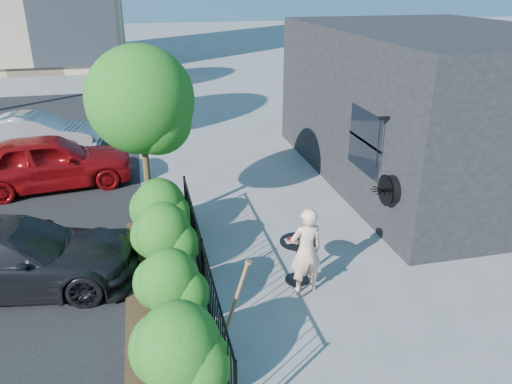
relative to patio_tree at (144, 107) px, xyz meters
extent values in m
plane|color=gray|center=(2.24, -2.76, -2.76)|extent=(120.00, 120.00, 0.00)
cube|color=black|center=(7.74, 1.74, -0.76)|extent=(6.00, 9.00, 4.00)
cube|color=black|center=(4.75, -0.36, -0.96)|extent=(0.04, 1.60, 1.40)
cube|color=black|center=(4.75, -0.36, -0.96)|extent=(0.05, 1.70, 0.06)
cylinder|color=black|center=(4.66, -1.86, -1.51)|extent=(0.18, 0.60, 0.60)
cylinder|color=black|center=(4.56, -1.86, -1.51)|extent=(0.03, 0.64, 0.64)
cube|color=black|center=(4.64, -1.36, -0.16)|extent=(0.25, 0.06, 0.06)
cylinder|color=black|center=(4.56, -1.36, -0.71)|extent=(0.02, 0.02, 1.05)
cylinder|color=black|center=(0.74, -2.76, -2.21)|extent=(0.05, 0.05, 1.10)
cylinder|color=black|center=(0.74, 0.24, -2.21)|extent=(0.05, 0.05, 1.10)
cube|color=black|center=(0.74, -2.76, -1.70)|extent=(0.03, 6.00, 0.03)
cube|color=black|center=(0.74, -2.76, -2.66)|extent=(0.03, 6.00, 0.03)
cylinder|color=black|center=(0.74, -5.46, -2.21)|extent=(0.02, 0.02, 1.04)
cylinder|color=black|center=(0.74, -5.26, -2.21)|extent=(0.02, 0.02, 1.04)
cylinder|color=black|center=(0.74, -5.06, -2.21)|extent=(0.02, 0.02, 1.04)
cylinder|color=black|center=(0.74, -4.86, -2.21)|extent=(0.02, 0.02, 1.04)
cylinder|color=black|center=(0.74, -4.66, -2.21)|extent=(0.02, 0.02, 1.04)
cylinder|color=black|center=(0.74, -4.46, -2.21)|extent=(0.02, 0.02, 1.04)
cylinder|color=black|center=(0.74, -4.26, -2.21)|extent=(0.02, 0.02, 1.04)
cylinder|color=black|center=(0.74, -4.06, -2.21)|extent=(0.02, 0.02, 1.04)
cylinder|color=black|center=(0.74, -3.86, -2.21)|extent=(0.02, 0.02, 1.04)
cylinder|color=black|center=(0.74, -3.66, -2.21)|extent=(0.02, 0.02, 1.04)
cylinder|color=black|center=(0.74, -3.46, -2.21)|extent=(0.02, 0.02, 1.04)
cylinder|color=black|center=(0.74, -3.26, -2.21)|extent=(0.02, 0.02, 1.04)
cylinder|color=black|center=(0.74, -3.06, -2.21)|extent=(0.02, 0.02, 1.04)
cylinder|color=black|center=(0.74, -2.86, -2.21)|extent=(0.02, 0.02, 1.04)
cylinder|color=black|center=(0.74, -2.66, -2.21)|extent=(0.02, 0.02, 1.04)
cylinder|color=black|center=(0.74, -2.46, -2.21)|extent=(0.02, 0.02, 1.04)
cylinder|color=black|center=(0.74, -2.26, -2.21)|extent=(0.02, 0.02, 1.04)
cylinder|color=black|center=(0.74, -2.06, -2.21)|extent=(0.02, 0.02, 1.04)
cylinder|color=black|center=(0.74, -1.86, -2.21)|extent=(0.02, 0.02, 1.04)
cylinder|color=black|center=(0.74, -1.66, -2.21)|extent=(0.02, 0.02, 1.04)
cylinder|color=black|center=(0.74, -1.46, -2.21)|extent=(0.02, 0.02, 1.04)
cylinder|color=black|center=(0.74, -1.26, -2.21)|extent=(0.02, 0.02, 1.04)
cylinder|color=black|center=(0.74, -1.06, -2.21)|extent=(0.02, 0.02, 1.04)
cylinder|color=black|center=(0.74, -0.86, -2.21)|extent=(0.02, 0.02, 1.04)
cylinder|color=black|center=(0.74, -0.66, -2.21)|extent=(0.02, 0.02, 1.04)
cylinder|color=black|center=(0.74, -0.46, -2.21)|extent=(0.02, 0.02, 1.04)
cylinder|color=black|center=(0.74, -0.26, -2.21)|extent=(0.02, 0.02, 1.04)
cylinder|color=black|center=(0.74, -0.06, -2.21)|extent=(0.02, 0.02, 1.04)
cylinder|color=black|center=(0.74, 0.14, -2.21)|extent=(0.02, 0.02, 1.04)
cube|color=#382616|center=(0.04, -2.76, -2.72)|extent=(1.30, 6.00, 0.08)
ellipsoid|color=#1A5413|center=(0.14, -4.96, -2.06)|extent=(1.10, 1.10, 1.24)
ellipsoid|color=#1A5413|center=(0.14, -3.36, -2.06)|extent=(1.10, 1.10, 1.24)
ellipsoid|color=#1A5413|center=(0.14, -1.86, -2.06)|extent=(1.10, 1.10, 1.24)
ellipsoid|color=#1A5413|center=(0.14, -0.46, -2.06)|extent=(1.10, 1.10, 1.24)
cylinder|color=#3F2B19|center=(-0.06, 0.04, -1.56)|extent=(0.14, 0.14, 2.40)
sphere|color=#1A5413|center=(-0.06, 0.04, 0.08)|extent=(2.20, 2.20, 2.20)
sphere|color=#1A5413|center=(0.24, -0.16, -0.25)|extent=(1.43, 1.43, 1.43)
cylinder|color=black|center=(2.47, -2.73, -1.94)|extent=(0.67, 0.67, 0.03)
cylinder|color=black|center=(2.47, -2.73, -2.35)|extent=(0.07, 0.07, 0.80)
cylinder|color=black|center=(2.47, -2.73, -2.75)|extent=(0.44, 0.44, 0.03)
cube|color=white|center=(2.32, -2.71, -1.92)|extent=(0.17, 0.17, 0.01)
cube|color=white|center=(2.61, -2.76, -1.92)|extent=(0.17, 0.17, 0.01)
torus|color=#440B1A|center=(2.32, -2.71, -1.90)|extent=(0.15, 0.15, 0.05)
torus|color=#B97A4F|center=(2.61, -2.76, -1.90)|extent=(0.15, 0.15, 0.05)
imported|color=beige|center=(2.50, -3.07, -1.96)|extent=(0.62, 0.44, 1.61)
cylinder|color=brown|center=(1.02, -4.26, -1.95)|extent=(0.45, 0.05, 1.34)
cube|color=gray|center=(0.82, -4.26, -2.65)|extent=(0.11, 0.20, 0.28)
cylinder|color=brown|center=(1.23, -4.26, -1.30)|extent=(0.12, 0.11, 0.06)
imported|color=maroon|center=(-2.55, 3.07, -2.04)|extent=(4.44, 2.26, 1.45)
imported|color=#A3A3A7|center=(-3.36, 6.15, -2.13)|extent=(3.96, 1.71, 1.27)
imported|color=black|center=(-2.53, -1.77, -2.13)|extent=(4.56, 2.30, 1.27)
camera|label=1|loc=(-0.05, -10.19, 2.38)|focal=35.00mm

